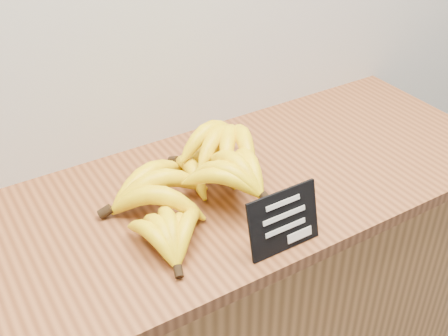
% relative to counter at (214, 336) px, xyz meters
% --- Properties ---
extents(counter, '(1.47, 0.50, 0.90)m').
position_rel_counter_xyz_m(counter, '(0.00, 0.00, 0.00)').
color(counter, '#A76C36').
rests_on(counter, ground).
extents(counter_top, '(1.43, 0.54, 0.03)m').
position_rel_counter_xyz_m(counter_top, '(0.00, 0.00, 0.47)').
color(counter_top, brown).
rests_on(counter_top, counter).
extents(chalkboard_sign, '(0.15, 0.04, 0.12)m').
position_rel_counter_xyz_m(chalkboard_sign, '(0.03, -0.22, 0.54)').
color(chalkboard_sign, black).
rests_on(chalkboard_sign, counter_top).
extents(banana_pile, '(0.44, 0.36, 0.12)m').
position_rel_counter_xyz_m(banana_pile, '(-0.04, -0.00, 0.53)').
color(banana_pile, yellow).
rests_on(banana_pile, counter_top).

